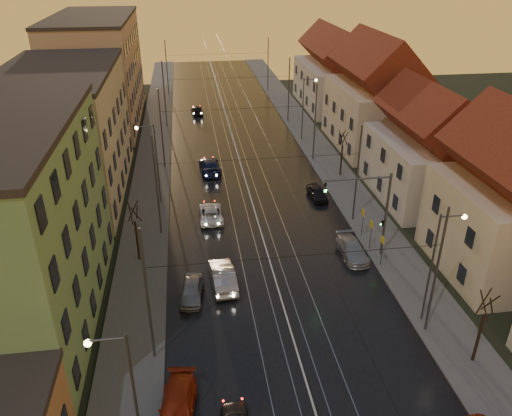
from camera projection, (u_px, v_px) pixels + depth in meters
name	position (u px, v px, depth m)	size (l,w,h in m)	color
road	(239.00, 160.00, 58.44)	(16.00, 120.00, 0.04)	black
sidewalk_left	(153.00, 165.00, 57.17)	(4.00, 120.00, 0.15)	#4C4C4C
sidewalk_right	(322.00, 156.00, 59.66)	(4.00, 120.00, 0.15)	#4C4C4C
tram_rail_0	(221.00, 161.00, 58.15)	(0.06, 120.00, 0.03)	gray
tram_rail_1	(233.00, 160.00, 58.33)	(0.06, 120.00, 0.03)	gray
tram_rail_2	(246.00, 160.00, 58.52)	(0.06, 120.00, 0.03)	gray
tram_rail_3	(258.00, 159.00, 58.70)	(0.06, 120.00, 0.03)	gray
apartment_left_1	(0.00, 234.00, 30.40)	(10.00, 18.00, 13.00)	#63945E
apartment_left_2	(66.00, 135.00, 48.23)	(10.00, 20.00, 12.00)	tan
apartment_left_3	(98.00, 72.00, 68.90)	(10.00, 24.00, 14.00)	tan
house_right_1	(510.00, 206.00, 36.08)	(8.67, 10.20, 10.80)	beige
house_right_2	(428.00, 152.00, 47.89)	(9.18, 12.24, 9.20)	silver
house_right_3	(375.00, 100.00, 60.56)	(9.18, 14.28, 11.50)	beige
house_right_4	(333.00, 74.00, 76.74)	(9.18, 16.32, 10.00)	silver
catenary_pole_l_1	(148.00, 298.00, 28.03)	(0.16, 0.16, 9.00)	#595B60
catenary_pole_r_1	(436.00, 273.00, 30.18)	(0.16, 0.16, 9.00)	#595B60
catenary_pole_l_2	(157.00, 187.00, 41.23)	(0.16, 0.16, 9.00)	#595B60
catenary_pole_r_2	(357.00, 175.00, 43.38)	(0.16, 0.16, 9.00)	#595B60
catenary_pole_l_3	(162.00, 130.00, 54.43)	(0.16, 0.16, 9.00)	#595B60
catenary_pole_r_3	(315.00, 123.00, 56.58)	(0.16, 0.16, 9.00)	#595B60
catenary_pole_l_4	(164.00, 95.00, 67.64)	(0.16, 0.16, 9.00)	#595B60
catenary_pole_r_4	(289.00, 90.00, 69.78)	(0.16, 0.16, 9.00)	#595B60
catenary_pole_l_5	(167.00, 68.00, 83.48)	(0.16, 0.16, 9.00)	#595B60
catenary_pole_r_5	(268.00, 65.00, 85.63)	(0.16, 0.16, 9.00)	#595B60
street_lamp_0	(127.00, 390.00, 21.63)	(1.75, 0.32, 8.00)	#595B60
street_lamp_1	(437.00, 258.00, 30.95)	(1.75, 0.32, 8.00)	#595B60
street_lamp_2	(153.00, 156.00, 46.27)	(1.75, 0.32, 8.00)	#595B60
street_lamp_3	(305.00, 103.00, 62.63)	(1.75, 0.32, 8.00)	#595B60
traffic_light_mast	(375.00, 205.00, 37.98)	(5.30, 0.32, 7.20)	#595B60
bare_tree_0	(136.00, 233.00, 38.44)	(1.09, 1.09, 5.11)	black
bare_tree_1	(481.00, 329.00, 28.66)	(1.09, 1.09, 5.11)	black
bare_tree_2	(342.00, 155.00, 53.33)	(1.09, 1.09, 5.11)	black
driving_car_1	(223.00, 276.00, 36.30)	(1.62, 4.64, 1.53)	#9C9DA1
driving_car_2	(211.00, 213.00, 45.40)	(2.06, 4.46, 1.24)	silver
driving_car_3	(210.00, 166.00, 55.08)	(2.14, 5.26, 1.53)	#161E42
driving_car_4	(197.00, 110.00, 74.85)	(1.55, 3.84, 1.31)	black
parked_left_2	(177.00, 407.00, 26.06)	(1.80, 4.44, 1.29)	#A42A10
parked_left_3	(192.00, 290.00, 35.03)	(1.52, 3.77, 1.29)	gray
parked_right_1	(352.00, 250.00, 39.80)	(1.77, 4.36, 1.27)	#A5A5AB
parked_right_2	(317.00, 193.00, 49.17)	(1.45, 3.60, 1.23)	black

